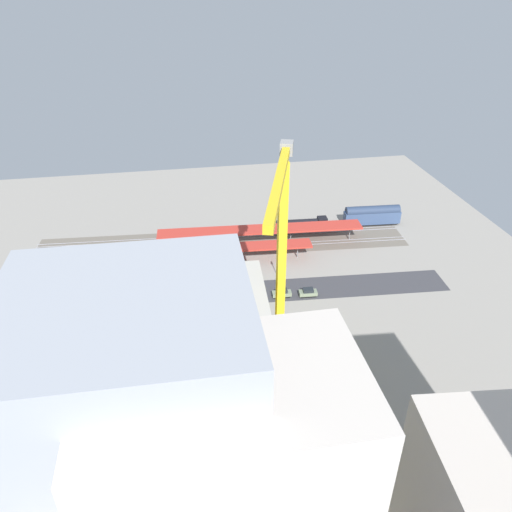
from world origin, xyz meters
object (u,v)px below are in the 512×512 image
parked_car_7 (98,314)px  street_tree_3 (177,269)px  platform_canopy_far (261,229)px  parked_car_5 (162,307)px  passenger_coach (372,215)px  platform_canopy_near (177,250)px  parked_car_4 (189,304)px  construction_building (151,344)px  traffic_light (278,263)px  parked_car_0 (308,293)px  street_tree_2 (206,266)px  street_tree_0 (96,274)px  street_tree_1 (154,275)px  tower_crane (280,256)px  locomotive (303,225)px  parked_car_6 (132,309)px  box_truck_0 (85,337)px  parked_car_1 (282,293)px  parked_car_3 (221,300)px  parked_car_2 (250,298)px

parked_car_7 → street_tree_3: size_ratio=0.53×
platform_canopy_far → parked_car_5: 36.98m
platform_canopy_far → passenger_coach: passenger_coach is taller
platform_canopy_near → parked_car_4: platform_canopy_near is taller
construction_building → traffic_light: bearing=-129.6°
parked_car_0 → parked_car_5: (32.82, -0.22, -0.08)m
parked_car_5 → street_tree_2: 14.12m
passenger_coach → parked_car_4: passenger_coach is taller
street_tree_0 → street_tree_1: street_tree_0 is taller
platform_canopy_near → street_tree_1: (5.61, 10.49, 0.09)m
platform_canopy_near → tower_crane: tower_crane is taller
locomotive → parked_car_6: bearing=33.6°
box_truck_0 → construction_building: bearing=135.1°
passenger_coach → traffic_light: size_ratio=2.66×
parked_car_5 → street_tree_0: bearing=-32.7°
passenger_coach → box_truck_0: size_ratio=1.86×
parked_car_0 → street_tree_1: size_ratio=0.67×
parked_car_6 → box_truck_0: 12.62m
street_tree_1 → street_tree_2: size_ratio=0.77×
parked_car_4 → street_tree_1: bearing=-48.1°
platform_canopy_near → parked_car_5: size_ratio=15.57×
parked_car_1 → parked_car_3: bearing=1.3°
parked_car_0 → parked_car_4: bearing=-0.6°
platform_canopy_near → parked_car_1: (-22.61, 18.17, -3.18)m
platform_canopy_near → street_tree_2: 12.11m
parked_car_6 → street_tree_3: 13.85m
parked_car_7 → street_tree_1: 14.96m
tower_crane → street_tree_3: size_ratio=5.19×
parked_car_4 → construction_building: (7.15, 22.41, 8.68)m
locomotive → traffic_light: (12.26, 22.88, 2.38)m
passenger_coach → parked_car_6: passenger_coach is taller
street_tree_3 → parked_car_5: bearing=66.3°
platform_canopy_near → passenger_coach: (-56.03, -12.53, -0.92)m
parked_car_0 → street_tree_2: bearing=-21.0°
passenger_coach → tower_crane: (39.40, 53.55, 21.48)m
locomotive → street_tree_0: 58.44m
locomotive → parked_car_5: 50.69m
street_tree_1 → box_truck_0: bearing=51.5°
street_tree_2 → box_truck_0: bearing=34.1°
parked_car_2 → street_tree_1: street_tree_1 is taller
parked_car_7 → street_tree_2: bearing=-160.5°
street_tree_3 → parked_car_6: bearing=39.6°
locomotive → parked_car_4: bearing=42.5°
parked_car_0 → street_tree_1: (34.17, -8.40, 3.29)m
construction_building → street_tree_2: (-11.70, -30.72, -4.35)m
parked_car_6 → street_tree_3: (-10.20, -8.45, 4.03)m
locomotive → parked_car_6: size_ratio=3.48×
platform_canopy_far → locomotive: size_ratio=3.31×
parked_car_3 → parked_car_5: bearing=0.8°
parked_car_3 → parked_car_4: (7.10, 0.14, 0.00)m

